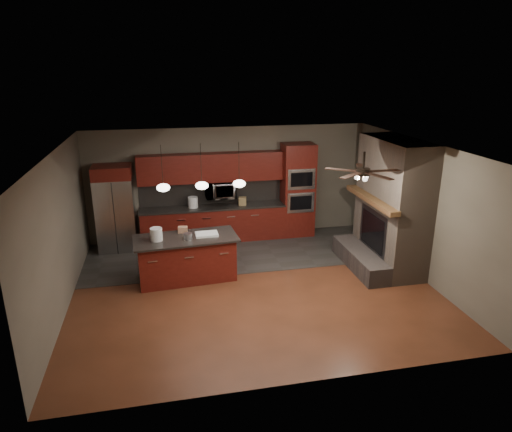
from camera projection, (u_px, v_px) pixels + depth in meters
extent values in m
plane|color=brown|center=(254.00, 286.00, 9.16)|extent=(7.00, 7.00, 0.00)
cube|color=white|center=(253.00, 148.00, 8.27)|extent=(7.00, 6.00, 0.02)
cube|color=#6F6759|center=(230.00, 183.00, 11.50)|extent=(7.00, 0.02, 2.80)
cube|color=#6F6759|center=(420.00, 209.00, 9.40)|extent=(0.02, 6.00, 2.80)
cube|color=#6F6759|center=(59.00, 234.00, 8.03)|extent=(0.02, 6.00, 2.80)
cube|color=#302E2B|center=(238.00, 252.00, 10.82)|extent=(7.00, 2.40, 0.01)
cube|color=#716050|center=(392.00, 205.00, 9.69)|extent=(0.80, 2.00, 2.80)
cube|color=#514742|center=(360.00, 259.00, 9.94)|extent=(0.50, 2.00, 0.40)
cube|color=#2D2D30|center=(374.00, 231.00, 9.80)|extent=(0.05, 1.20, 0.95)
cube|color=black|center=(373.00, 232.00, 9.79)|extent=(0.02, 1.00, 0.75)
cube|color=brown|center=(371.00, 199.00, 9.55)|extent=(0.22, 2.10, 0.10)
cube|color=maroon|center=(213.00, 224.00, 11.43)|extent=(3.55, 0.60, 0.86)
cube|color=black|center=(213.00, 207.00, 11.29)|extent=(3.59, 0.64, 0.04)
cube|color=black|center=(211.00, 192.00, 11.45)|extent=(3.55, 0.03, 0.60)
cube|color=maroon|center=(211.00, 168.00, 11.10)|extent=(3.55, 0.35, 0.70)
cube|color=maroon|center=(297.00, 190.00, 11.62)|extent=(0.80, 0.60, 2.38)
cube|color=silver|center=(301.00, 203.00, 11.41)|extent=(0.70, 0.03, 0.52)
cube|color=black|center=(301.00, 203.00, 11.39)|extent=(0.55, 0.02, 0.35)
cube|color=silver|center=(302.00, 179.00, 11.22)|extent=(0.70, 0.03, 0.52)
cube|color=black|center=(302.00, 179.00, 11.20)|extent=(0.55, 0.02, 0.35)
imported|color=silver|center=(220.00, 190.00, 11.24)|extent=(0.73, 0.41, 0.50)
cube|color=silver|center=(116.00, 214.00, 10.77)|extent=(0.87, 0.72, 1.75)
cube|color=#2D2D30|center=(115.00, 219.00, 10.43)|extent=(0.02, 0.02, 1.73)
cube|color=silver|center=(110.00, 217.00, 10.38)|extent=(0.03, 0.03, 0.87)
cube|color=silver|center=(119.00, 217.00, 10.42)|extent=(0.03, 0.03, 0.87)
cube|color=maroon|center=(112.00, 172.00, 10.44)|extent=(0.87, 0.72, 0.30)
cube|color=maroon|center=(187.00, 259.00, 9.35)|extent=(1.98, 0.94, 0.88)
cube|color=black|center=(186.00, 238.00, 9.21)|extent=(2.14, 1.10, 0.04)
cylinder|color=silver|center=(156.00, 234.00, 9.00)|extent=(0.30, 0.30, 0.26)
cylinder|color=#BBBBC0|center=(188.00, 236.00, 9.09)|extent=(0.23, 0.23, 0.12)
cube|color=white|center=(207.00, 234.00, 9.31)|extent=(0.46, 0.32, 0.05)
cube|color=#9F6D52|center=(183.00, 230.00, 9.46)|extent=(0.21, 0.16, 0.12)
cylinder|color=white|center=(193.00, 202.00, 11.15)|extent=(0.27, 0.27, 0.27)
cube|color=#92794B|center=(243.00, 201.00, 11.35)|extent=(0.21, 0.18, 0.20)
cylinder|color=black|center=(162.00, 165.00, 8.72)|extent=(0.01, 0.01, 0.78)
ellipsoid|color=white|center=(163.00, 188.00, 8.86)|extent=(0.26, 0.26, 0.16)
cylinder|color=black|center=(201.00, 163.00, 8.87)|extent=(0.01, 0.01, 0.78)
ellipsoid|color=white|center=(202.00, 186.00, 9.01)|extent=(0.26, 0.26, 0.16)
cylinder|color=black|center=(239.00, 162.00, 9.01)|extent=(0.01, 0.01, 0.78)
ellipsoid|color=white|center=(239.00, 184.00, 9.16)|extent=(0.26, 0.26, 0.16)
cylinder|color=black|center=(364.00, 160.00, 7.93)|extent=(0.04, 0.04, 0.30)
cylinder|color=black|center=(363.00, 172.00, 7.99)|extent=(0.24, 0.24, 0.12)
cube|color=#341D14|center=(383.00, 171.00, 8.07)|extent=(0.60, 0.12, 0.01)
cube|color=#341D14|center=(361.00, 167.00, 8.35)|extent=(0.30, 0.61, 0.01)
cube|color=#341D14|center=(342.00, 170.00, 8.14)|extent=(0.56, 0.45, 0.01)
cube|color=#341D14|center=(352.00, 175.00, 7.72)|extent=(0.56, 0.45, 0.01)
cube|color=#341D14|center=(379.00, 176.00, 7.68)|extent=(0.30, 0.61, 0.01)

